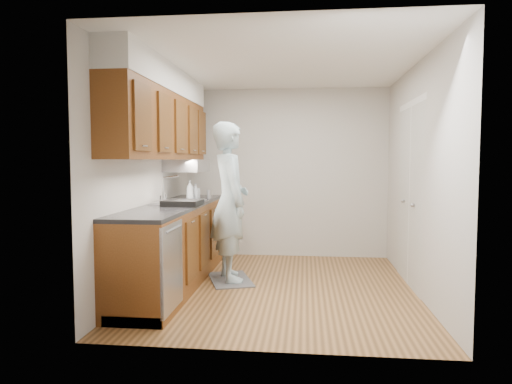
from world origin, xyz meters
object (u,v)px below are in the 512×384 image
steel_can (209,194)px  person (230,191)px  soap_bottle_b (196,191)px  soap_bottle_c (194,192)px  soap_bottle_a (190,190)px  dish_rack (183,203)px

steel_can → person: bearing=-55.9°
soap_bottle_b → steel_can: (0.16, 0.08, -0.04)m
soap_bottle_c → steel_can: size_ratio=1.47×
soap_bottle_c → steel_can: 0.23m
soap_bottle_a → soap_bottle_c: bearing=92.0°
soap_bottle_b → dish_rack: bearing=-85.2°
soap_bottle_b → steel_can: size_ratio=1.75×
soap_bottle_a → dish_rack: bearing=-81.4°
soap_bottle_c → soap_bottle_b: bearing=-69.7°
soap_bottle_a → soap_bottle_b: (0.04, 0.12, -0.02)m
soap_bottle_b → steel_can: soap_bottle_b is taller
soap_bottle_b → soap_bottle_c: (-0.05, 0.14, -0.02)m
soap_bottle_c → steel_can: bearing=-17.7°
person → soap_bottle_b: (-0.53, 0.47, -0.04)m
soap_bottle_a → steel_can: soap_bottle_a is taller
person → soap_bottle_c: 0.85m
soap_bottle_c → dish_rack: 1.07m
soap_bottle_a → person: bearing=-30.8°
person → steel_can: person is taller
soap_bottle_c → dish_rack: size_ratio=0.42×
soap_bottle_b → soap_bottle_c: 0.16m
person → soap_bottle_c: person is taller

